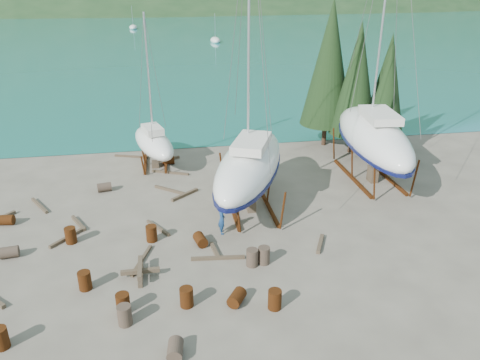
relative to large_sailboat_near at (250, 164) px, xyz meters
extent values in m
plane|color=#585146|center=(-2.78, -3.93, -2.77)|extent=(600.00, 600.00, 0.00)
cube|color=beige|center=(-62.78, 186.07, -0.77)|extent=(6.00, 5.00, 4.00)
cube|color=beige|center=(-22.78, 186.07, -0.77)|extent=(6.00, 5.00, 4.00)
cube|color=beige|center=(27.22, 186.07, -0.77)|extent=(6.00, 5.00, 4.00)
cylinder|color=black|center=(9.72, 8.07, -1.97)|extent=(0.36, 0.36, 1.60)
cone|color=black|center=(9.72, 8.07, 3.03)|extent=(3.60, 3.60, 8.40)
cylinder|color=black|center=(11.22, 6.07, -2.09)|extent=(0.36, 0.36, 1.36)
cone|color=black|center=(11.22, 6.07, 2.16)|extent=(3.06, 3.06, 7.14)
cylinder|color=black|center=(8.22, 10.07, -1.85)|extent=(0.36, 0.36, 1.84)
cone|color=black|center=(8.22, 10.07, 3.90)|extent=(4.14, 4.14, 9.66)
cylinder|color=black|center=(12.72, 9.07, -2.05)|extent=(0.36, 0.36, 1.44)
cone|color=black|center=(12.72, 9.07, 2.45)|extent=(3.24, 3.24, 7.56)
ellipsoid|color=white|center=(7.22, 76.07, -2.39)|extent=(2.00, 5.00, 1.40)
cylinder|color=silver|center=(7.22, 76.07, 0.46)|extent=(0.08, 0.08, 5.00)
ellipsoid|color=white|center=(-10.78, 106.07, -2.39)|extent=(2.00, 5.00, 1.40)
cylinder|color=silver|center=(-10.78, 106.07, 0.46)|extent=(0.08, 0.08, 5.00)
ellipsoid|color=white|center=(0.00, 0.02, -0.04)|extent=(7.21, 11.30, 2.55)
cube|color=#0B103B|center=(0.00, -0.53, -0.87)|extent=(1.00, 1.91, 1.00)
cube|color=silver|center=(0.00, -0.53, 1.48)|extent=(2.90, 3.70, 0.50)
cylinder|color=silver|center=(0.00, 0.57, 7.89)|extent=(0.14, 0.14, 13.11)
cube|color=#57270F|center=(-1.12, 0.02, -2.67)|extent=(0.18, 6.01, 0.20)
cube|color=#57270F|center=(1.12, 0.02, -2.67)|extent=(0.18, 6.01, 0.20)
cube|color=brown|center=(0.00, -0.53, -2.30)|extent=(0.50, 0.80, 0.96)
ellipsoid|color=white|center=(9.00, 2.88, 0.24)|extent=(4.79, 12.15, 2.80)
cube|color=#0B103B|center=(9.00, 2.29, -0.71)|extent=(0.49, 2.14, 1.00)
cube|color=silver|center=(9.00, 2.29, 1.88)|extent=(2.29, 3.74, 0.50)
cube|color=#57270F|center=(7.80, 2.88, -2.67)|extent=(0.18, 6.51, 0.20)
cube|color=#57270F|center=(10.21, 2.88, -2.67)|extent=(0.18, 6.51, 0.20)
cube|color=brown|center=(9.00, 2.29, -2.22)|extent=(0.50, 0.80, 1.11)
ellipsoid|color=white|center=(-5.62, 7.87, -1.05)|extent=(3.91, 7.03, 1.73)
cube|color=#0B103B|center=(-5.62, 7.53, -1.46)|extent=(0.58, 1.23, 1.00)
cube|color=silver|center=(-5.62, 7.53, 0.06)|extent=(1.68, 2.26, 0.50)
cylinder|color=silver|center=(-5.62, 8.20, 3.94)|extent=(0.14, 0.14, 8.05)
cube|color=#57270F|center=(-6.36, 7.87, -2.67)|extent=(0.18, 3.69, 0.20)
cube|color=#57270F|center=(-4.88, 7.87, -2.67)|extent=(0.18, 3.69, 0.20)
cube|color=brown|center=(-5.62, 7.53, -2.59)|extent=(0.50, 0.80, 0.36)
imported|color=navy|center=(-2.08, -2.92, -1.95)|extent=(0.42, 0.62, 1.65)
cylinder|color=#57270F|center=(-11.44, -10.03, -2.33)|extent=(0.58, 0.58, 0.88)
cylinder|color=#2D2823|center=(-4.99, -11.57, -2.48)|extent=(0.69, 0.95, 0.58)
cylinder|color=#57270F|center=(-13.98, 0.07, -2.48)|extent=(0.95, 0.68, 0.58)
cylinder|color=#57270F|center=(-4.38, -8.77, -2.33)|extent=(0.58, 0.58, 0.88)
cylinder|color=#57270F|center=(-4.64, 7.86, -2.48)|extent=(0.89, 0.59, 0.58)
cylinder|color=#2D2823|center=(-1.05, -6.27, -2.33)|extent=(0.58, 0.58, 0.88)
cylinder|color=#57270F|center=(-3.34, -3.93, -2.48)|extent=(0.76, 0.99, 0.58)
cylinder|color=#57270F|center=(-0.72, -9.55, -2.33)|extent=(0.58, 0.58, 0.88)
cylinder|color=#57270F|center=(-10.04, -2.58, -2.33)|extent=(0.58, 0.58, 0.88)
cylinder|color=#2D2823|center=(-8.90, 3.72, -2.48)|extent=(0.97, 0.73, 0.58)
cylinder|color=#57270F|center=(-8.79, -6.82, -2.33)|extent=(0.58, 0.58, 0.88)
cylinder|color=#2D2823|center=(-0.32, 4.44, -2.48)|extent=(0.60, 0.90, 0.58)
cylinder|color=#57270F|center=(-2.25, -8.97, -2.48)|extent=(0.96, 1.05, 0.58)
cylinder|color=#57270F|center=(-7.01, -8.72, -2.33)|extent=(0.58, 0.58, 0.88)
cylinder|color=#57270F|center=(-5.85, -3.11, -2.33)|extent=(0.58, 0.58, 0.88)
cylinder|color=#2D2823|center=(-12.86, -3.52, -2.48)|extent=(0.95, 0.69, 0.58)
cylinder|color=#2D2823|center=(-6.90, -9.50, -2.33)|extent=(0.58, 0.58, 0.88)
cylinder|color=#2D2823|center=(-0.44, -6.17, -2.33)|extent=(0.58, 0.58, 0.88)
cube|color=brown|center=(-7.44, 9.77, -2.70)|extent=(2.62, 1.02, 0.14)
cube|color=brown|center=(2.81, -5.07, -2.68)|extent=(0.94, 1.68, 0.19)
cube|color=brown|center=(-6.36, -5.04, -2.70)|extent=(1.01, 2.58, 0.15)
cube|color=brown|center=(-9.96, -0.62, -2.69)|extent=(1.03, 1.81, 0.17)
cube|color=brown|center=(-2.62, -5.47, -2.69)|extent=(2.68, 0.43, 0.16)
cube|color=brown|center=(-4.62, 8.67, -2.68)|extent=(1.70, 0.78, 0.19)
cube|color=brown|center=(-2.69, -4.76, -2.69)|extent=(0.37, 1.45, 0.17)
cube|color=brown|center=(-3.79, 2.09, -2.68)|extent=(1.80, 1.53, 0.19)
cube|color=brown|center=(-4.58, 6.00, -2.70)|extent=(2.59, 1.23, 0.15)
cube|color=brown|center=(-4.68, 2.99, -2.69)|extent=(2.03, 1.71, 0.16)
cube|color=brown|center=(-5.52, -1.92, -2.70)|extent=(1.29, 1.90, 0.15)
cube|color=brown|center=(-10.29, -2.13, -2.69)|extent=(1.68, 1.94, 0.17)
cube|color=brown|center=(-12.62, 2.10, -2.69)|extent=(1.39, 2.16, 0.16)
cube|color=brown|center=(-6.37, -6.30, -2.67)|extent=(0.20, 1.80, 0.20)
cube|color=brown|center=(-6.37, -6.30, -2.47)|extent=(1.80, 0.20, 0.20)
cube|color=brown|center=(-6.37, -6.30, -2.27)|extent=(0.20, 1.80, 0.20)
cube|color=brown|center=(0.31, 3.15, -2.67)|extent=(0.20, 1.80, 0.20)
cube|color=brown|center=(0.31, 3.15, -2.47)|extent=(1.80, 0.20, 0.20)
cube|color=brown|center=(0.31, 3.15, -2.27)|extent=(0.20, 1.80, 0.20)
camera|label=1|loc=(-4.87, -25.05, 10.18)|focal=35.00mm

